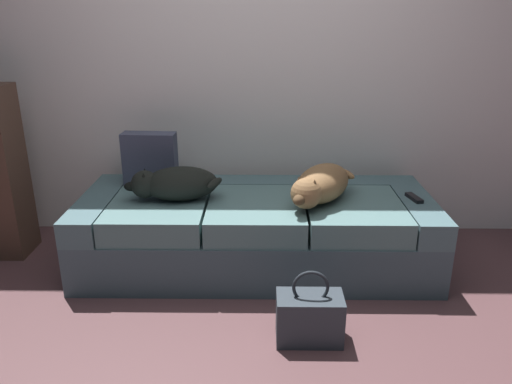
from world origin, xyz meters
The scene contains 8 objects.
ground_plane centered at (0.00, 0.00, 0.00)m, with size 10.00×10.00×0.00m, color brown.
back_wall centered at (0.00, 1.63, 1.40)m, with size 6.40×0.10×2.80m, color silver.
couch centered at (0.00, 1.03, 0.22)m, with size 2.14×0.87×0.45m.
dog_dark centered at (-0.48, 0.98, 0.55)m, with size 0.59×0.31×0.20m.
dog_tan centered at (0.38, 0.95, 0.56)m, with size 0.47×0.59×0.21m.
tv_remote centered at (0.95, 1.00, 0.46)m, with size 0.04×0.15×0.02m, color black.
throw_pillow centered at (-0.68, 1.27, 0.62)m, with size 0.34×0.12×0.34m, color #3B4056.
handbag centered at (0.27, 0.25, 0.13)m, with size 0.32×0.18×0.38m.
Camera 1 is at (0.03, -1.82, 1.52)m, focal length 35.15 mm.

